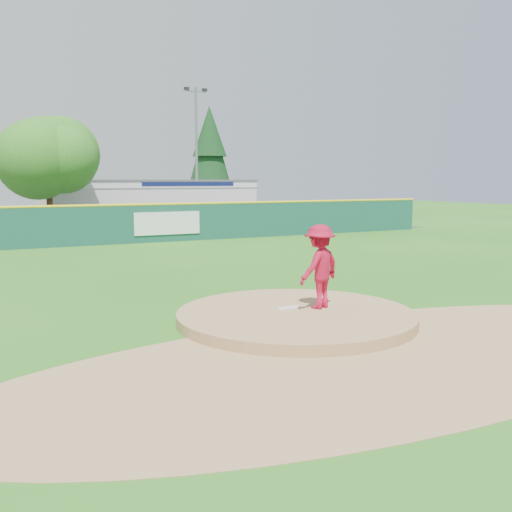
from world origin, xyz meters
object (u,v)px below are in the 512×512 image
conifer_tree (210,154)px  light_pole_right (196,149)px  pitcher (319,267)px  pool_building_grp (146,201)px  van (130,226)px  deciduous_tree (48,158)px

conifer_tree → light_pole_right: size_ratio=0.95×
pitcher → pool_building_grp: 32.38m
pitcher → light_pole_right: (8.33, 28.95, 4.30)m
pitcher → light_pole_right: light_pole_right is taller
pitcher → pool_building_grp: pool_building_grp is taller
pitcher → van: bearing=-113.8°
pool_building_grp → conifer_tree: size_ratio=1.60×
van → conifer_tree: 19.09m
pool_building_grp → conifer_tree: bearing=29.8°
deciduous_tree → conifer_tree: (15.00, 11.00, 0.99)m
deciduous_tree → pool_building_grp: bearing=41.2°
pool_building_grp → light_pole_right: light_pole_right is taller
pitcher → deciduous_tree: size_ratio=0.27×
pitcher → deciduous_tree: deciduous_tree is taller
pitcher → deciduous_tree: (-2.67, 24.95, 3.31)m
light_pole_right → pitcher: bearing=-106.1°
van → pool_building_grp: bearing=-12.4°
pool_building_grp → deciduous_tree: deciduous_tree is taller
pitcher → deciduous_tree: 25.31m
deciduous_tree → conifer_tree: conifer_tree is taller
pool_building_grp → deciduous_tree: (-8.00, -6.99, 2.89)m
pitcher → conifer_tree: (12.33, 35.95, 4.30)m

